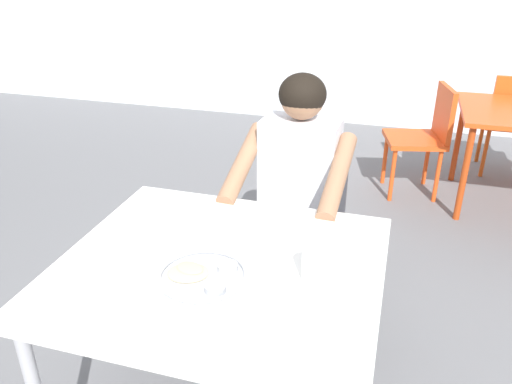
{
  "coord_description": "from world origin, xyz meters",
  "views": [
    {
      "loc": [
        0.43,
        -1.26,
        1.69
      ],
      "look_at": [
        -0.03,
        0.3,
        0.91
      ],
      "focal_mm": 35.67,
      "sensor_mm": 36.0,
      "label": 1
    }
  ],
  "objects_px": {
    "chair_red_left": "(426,133)",
    "diner_foreground": "(294,189)",
    "thali_tray": "(203,275)",
    "table_foreground": "(220,282)",
    "chair_red_far": "(512,118)",
    "chair_foreground": "(303,215)",
    "drinking_cup": "(314,264)"
  },
  "relations": [
    {
      "from": "chair_red_left",
      "to": "diner_foreground",
      "type": "bearing_deg",
      "value": -109.55
    },
    {
      "from": "thali_tray",
      "to": "table_foreground",
      "type": "bearing_deg",
      "value": 78.04
    },
    {
      "from": "diner_foreground",
      "to": "chair_red_left",
      "type": "distance_m",
      "value": 1.83
    },
    {
      "from": "chair_foreground",
      "to": "chair_red_left",
      "type": "bearing_deg",
      "value": 68.19
    },
    {
      "from": "table_foreground",
      "to": "diner_foreground",
      "type": "bearing_deg",
      "value": 82.34
    },
    {
      "from": "thali_tray",
      "to": "diner_foreground",
      "type": "distance_m",
      "value": 0.8
    },
    {
      "from": "diner_foreground",
      "to": "chair_red_far",
      "type": "relative_size",
      "value": 1.47
    },
    {
      "from": "drinking_cup",
      "to": "chair_foreground",
      "type": "relative_size",
      "value": 0.13
    },
    {
      "from": "table_foreground",
      "to": "chair_red_left",
      "type": "distance_m",
      "value": 2.51
    },
    {
      "from": "table_foreground",
      "to": "chair_red_far",
      "type": "bearing_deg",
      "value": 65.31
    },
    {
      "from": "table_foreground",
      "to": "thali_tray",
      "type": "distance_m",
      "value": 0.13
    },
    {
      "from": "diner_foreground",
      "to": "chair_foreground",
      "type": "bearing_deg",
      "value": 87.68
    },
    {
      "from": "drinking_cup",
      "to": "chair_red_far",
      "type": "relative_size",
      "value": 0.13
    },
    {
      "from": "diner_foreground",
      "to": "thali_tray",
      "type": "bearing_deg",
      "value": -98.17
    },
    {
      "from": "drinking_cup",
      "to": "chair_foreground",
      "type": "distance_m",
      "value": 1.0
    },
    {
      "from": "table_foreground",
      "to": "drinking_cup",
      "type": "bearing_deg",
      "value": -0.38
    },
    {
      "from": "diner_foreground",
      "to": "chair_red_left",
      "type": "bearing_deg",
      "value": 70.45
    },
    {
      "from": "table_foreground",
      "to": "chair_red_far",
      "type": "distance_m",
      "value": 3.25
    },
    {
      "from": "chair_foreground",
      "to": "diner_foreground",
      "type": "height_order",
      "value": "diner_foreground"
    },
    {
      "from": "thali_tray",
      "to": "chair_red_left",
      "type": "bearing_deg",
      "value": 73.93
    },
    {
      "from": "table_foreground",
      "to": "chair_red_far",
      "type": "height_order",
      "value": "chair_red_far"
    },
    {
      "from": "thali_tray",
      "to": "chair_red_far",
      "type": "xyz_separation_m",
      "value": [
        1.37,
        3.04,
        -0.29
      ]
    },
    {
      "from": "table_foreground",
      "to": "diner_foreground",
      "type": "distance_m",
      "value": 0.7
    },
    {
      "from": "table_foreground",
      "to": "diner_foreground",
      "type": "relative_size",
      "value": 0.86
    },
    {
      "from": "chair_foreground",
      "to": "diner_foreground",
      "type": "bearing_deg",
      "value": -92.32
    },
    {
      "from": "diner_foreground",
      "to": "chair_red_far",
      "type": "xyz_separation_m",
      "value": [
        1.26,
        2.25,
        -0.24
      ]
    },
    {
      "from": "chair_red_left",
      "to": "chair_red_far",
      "type": "distance_m",
      "value": 0.85
    },
    {
      "from": "thali_tray",
      "to": "chair_foreground",
      "type": "xyz_separation_m",
      "value": [
        0.12,
        1.0,
        -0.29
      ]
    },
    {
      "from": "table_foreground",
      "to": "diner_foreground",
      "type": "xyz_separation_m",
      "value": [
        0.09,
        0.7,
        0.04
      ]
    },
    {
      "from": "table_foreground",
      "to": "chair_red_left",
      "type": "xyz_separation_m",
      "value": [
        0.7,
        2.4,
        -0.21
      ]
    },
    {
      "from": "chair_red_left",
      "to": "drinking_cup",
      "type": "bearing_deg",
      "value": -99.21
    },
    {
      "from": "drinking_cup",
      "to": "chair_red_left",
      "type": "xyz_separation_m",
      "value": [
        0.39,
        2.4,
        -0.34
      ]
    }
  ]
}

